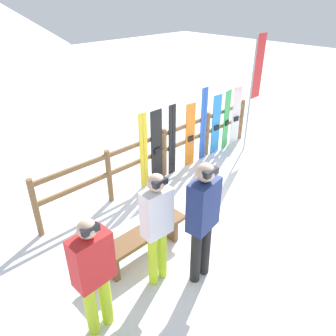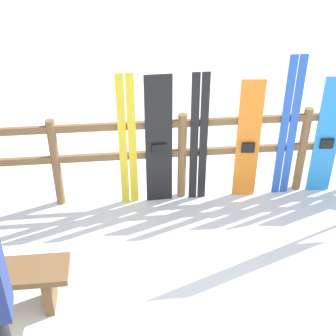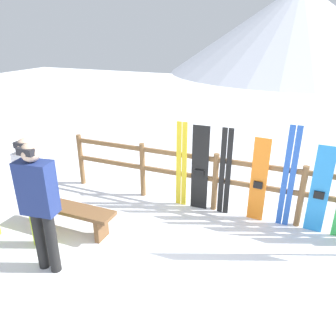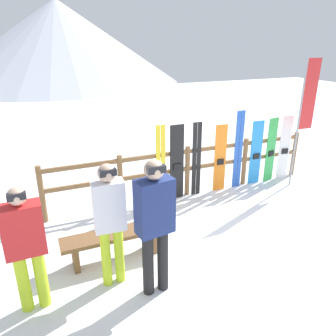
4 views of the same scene
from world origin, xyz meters
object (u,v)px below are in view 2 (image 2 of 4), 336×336
at_px(ski_pair_black, 199,139).
at_px(snowboard_blue, 327,137).
at_px(ski_pair_blue, 288,129).
at_px(snowboard_black_stripe, 159,142).
at_px(ski_pair_yellow, 127,142).
at_px(snowboard_orange, 248,141).

relative_size(ski_pair_black, snowboard_blue, 1.07).
bearing_deg(ski_pair_blue, snowboard_black_stripe, -179.87).
bearing_deg(snowboard_black_stripe, ski_pair_black, 0.43).
relative_size(ski_pair_yellow, ski_pair_blue, 0.92).
bearing_deg(snowboard_orange, snowboard_black_stripe, 180.00).
height_order(ski_pair_yellow, snowboard_black_stripe, ski_pair_yellow).
xyz_separation_m(ski_pair_yellow, ski_pair_blue, (1.81, 0.00, 0.07)).
bearing_deg(ski_pair_black, ski_pair_yellow, -180.00).
bearing_deg(ski_pair_yellow, snowboard_black_stripe, -0.56).
distance_m(snowboard_orange, ski_pair_blue, 0.47).
xyz_separation_m(snowboard_black_stripe, snowboard_blue, (1.94, -0.00, -0.05)).
bearing_deg(ski_pair_black, snowboard_orange, -0.35).
height_order(snowboard_black_stripe, snowboard_orange, snowboard_black_stripe).
xyz_separation_m(ski_pair_black, snowboard_orange, (0.56, -0.00, -0.05)).
relative_size(snowboard_orange, snowboard_blue, 1.00).
xyz_separation_m(snowboard_black_stripe, snowboard_orange, (1.01, -0.00, -0.05)).
xyz_separation_m(snowboard_orange, snowboard_blue, (0.93, -0.00, -0.00)).
height_order(ski_pair_black, ski_pair_blue, ski_pair_blue).
bearing_deg(snowboard_orange, ski_pair_blue, 0.43).
xyz_separation_m(snowboard_black_stripe, ski_pair_blue, (1.47, 0.00, 0.08)).
height_order(snowboard_orange, snowboard_blue, snowboard_orange).
xyz_separation_m(ski_pair_yellow, snowboard_blue, (2.29, -0.00, -0.07)).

